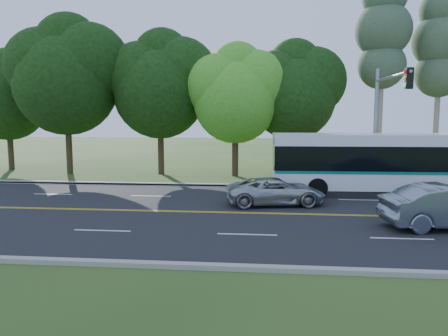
{
  "coord_description": "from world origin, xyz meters",
  "views": [
    {
      "loc": [
        0.18,
        -19.1,
        4.44
      ],
      "look_at": [
        -1.89,
        2.0,
        1.78
      ],
      "focal_mm": 35.0,
      "sensor_mm": 36.0,
      "label": 1
    }
  ],
  "objects": [
    {
      "name": "ground",
      "position": [
        0.0,
        0.0,
        0.0
      ],
      "size": [
        120.0,
        120.0,
        0.0
      ],
      "primitive_type": "plane",
      "color": "#2A4617",
      "rests_on": "ground"
    },
    {
      "name": "road",
      "position": [
        0.0,
        0.0,
        0.01
      ],
      "size": [
        60.0,
        14.0,
        0.02
      ],
      "primitive_type": "cube",
      "color": "black",
      "rests_on": "ground"
    },
    {
      "name": "curb_north",
      "position": [
        0.0,
        7.15,
        0.07
      ],
      "size": [
        60.0,
        0.3,
        0.15
      ],
      "primitive_type": "cube",
      "color": "#9D988E",
      "rests_on": "ground"
    },
    {
      "name": "curb_south",
      "position": [
        0.0,
        -7.15,
        0.07
      ],
      "size": [
        60.0,
        0.3,
        0.15
      ],
      "primitive_type": "cube",
      "color": "#9D988E",
      "rests_on": "ground"
    },
    {
      "name": "grass_verge",
      "position": [
        0.0,
        9.0,
        0.05
      ],
      "size": [
        60.0,
        4.0,
        0.1
      ],
      "primitive_type": "cube",
      "color": "#2A4617",
      "rests_on": "ground"
    },
    {
      "name": "lane_markings",
      "position": [
        -0.09,
        0.0,
        0.02
      ],
      "size": [
        57.6,
        13.82,
        0.0
      ],
      "color": "gold",
      "rests_on": "road"
    },
    {
      "name": "tree_row",
      "position": [
        -5.15,
        12.13,
        6.73
      ],
      "size": [
        44.7,
        9.1,
        13.84
      ],
      "color": "#322416",
      "rests_on": "ground"
    },
    {
      "name": "bougainvillea_hedge",
      "position": [
        7.18,
        8.15,
        0.72
      ],
      "size": [
        9.5,
        2.25,
        1.5
      ],
      "color": "maroon",
      "rests_on": "ground"
    },
    {
      "name": "traffic_signal",
      "position": [
        6.49,
        5.4,
        4.67
      ],
      "size": [
        0.42,
        6.1,
        7.0
      ],
      "color": "gray",
      "rests_on": "ground"
    },
    {
      "name": "transit_bus",
      "position": [
        6.84,
        5.27,
        1.66
      ],
      "size": [
        12.71,
        3.14,
        3.3
      ],
      "rotation": [
        0.0,
        0.0,
        0.03
      ],
      "color": "white",
      "rests_on": "road"
    },
    {
      "name": "suv",
      "position": [
        0.64,
        1.97,
        0.68
      ],
      "size": [
        5.08,
        3.03,
        1.32
      ],
      "primitive_type": "imported",
      "rotation": [
        0.0,
        0.0,
        1.76
      ],
      "color": "#AFB1B3",
      "rests_on": "road"
    }
  ]
}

